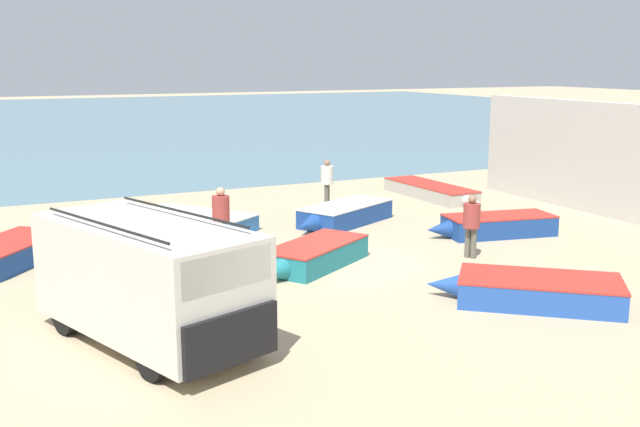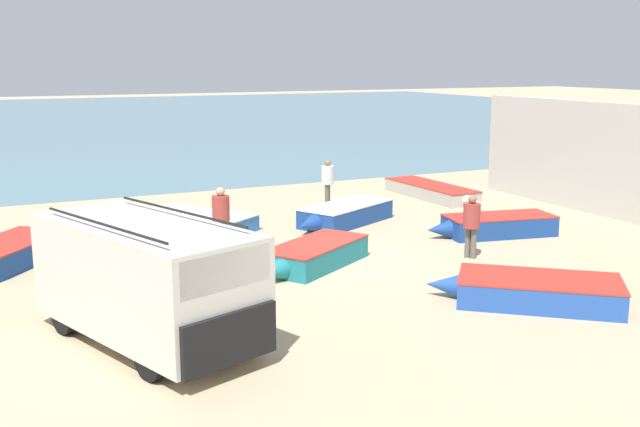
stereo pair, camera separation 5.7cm
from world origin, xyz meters
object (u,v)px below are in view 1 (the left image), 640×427
fishing_rowboat_5 (433,191)px  fishing_rowboat_4 (7,254)px  fishing_rowboat_3 (193,220)px  fisherman_1 (472,220)px  fisherman_2 (221,214)px  parked_van (148,278)px  fishing_rowboat_0 (313,255)px  fishing_rowboat_2 (495,225)px  fishing_rowboat_1 (534,290)px  fisherman_0 (327,179)px  fishing_rowboat_6 (343,214)px

fishing_rowboat_5 → fishing_rowboat_4: bearing=-79.9°
fishing_rowboat_3 → fisherman_1: 8.84m
fishing_rowboat_3 → fisherman_2: fisherman_2 is taller
fisherman_1 → fisherman_2: bearing=121.7°
parked_van → fishing_rowboat_0: size_ratio=1.44×
fishing_rowboat_2 → fishing_rowboat_5: bearing=-96.3°
fishing_rowboat_1 → fisherman_1: bearing=-66.8°
fishing_rowboat_4 → fishing_rowboat_3: bearing=149.5°
fishing_rowboat_2 → fishing_rowboat_4: (-13.46, 2.81, -0.00)m
parked_van → fisherman_2: parked_van is taller
parked_van → fishing_rowboat_3: (3.51, 9.13, -0.99)m
fisherman_0 → fishing_rowboat_5: bearing=-143.9°
fishing_rowboat_3 → fishing_rowboat_5: fishing_rowboat_3 is taller
fishing_rowboat_2 → fisherman_0: bearing=-57.2°
fishing_rowboat_0 → fishing_rowboat_4: fishing_rowboat_4 is taller
fishing_rowboat_6 → fisherman_2: size_ratio=2.27×
parked_van → fishing_rowboat_3: size_ratio=1.24×
fisherman_0 → fisherman_1: size_ratio=1.00×
fishing_rowboat_1 → fisherman_1: 3.96m
fishing_rowboat_5 → fisherman_2: bearing=-67.9°
fishing_rowboat_0 → fisherman_0: bearing=-151.2°
fishing_rowboat_5 → fishing_rowboat_6: 5.82m
fishing_rowboat_5 → fishing_rowboat_3: bearing=-85.5°
fishing_rowboat_1 → fishing_rowboat_6: (0.01, 8.95, 0.02)m
fishing_rowboat_2 → fishing_rowboat_3: 9.32m
fishing_rowboat_0 → fishing_rowboat_2: fishing_rowboat_2 is taller
fishing_rowboat_0 → fishing_rowboat_1: 5.65m
fishing_rowboat_5 → fisherman_1: size_ratio=3.19×
fishing_rowboat_2 → fisherman_2: fisherman_2 is taller
parked_van → fishing_rowboat_0: bearing=105.0°
fishing_rowboat_0 → fishing_rowboat_6: size_ratio=0.90×
fishing_rowboat_0 → fishing_rowboat_5: size_ratio=0.68×
fishing_rowboat_5 → fishing_rowboat_6: (-5.22, -2.59, 0.06)m
fishing_rowboat_6 → fisherman_1: fisherman_1 is taller
fishing_rowboat_5 → fisherman_1: (-4.11, -7.81, 0.76)m
fishing_rowboat_3 → fishing_rowboat_6: 4.79m
fishing_rowboat_4 → fishing_rowboat_2: bearing=116.7°
fisherman_1 → fisherman_2: fisherman_2 is taller
fishing_rowboat_4 → fisherman_1: bearing=106.1°
fishing_rowboat_0 → fisherman_2: bearing=-88.2°
fisherman_1 → fishing_rowboat_4: bearing=130.0°
fishing_rowboat_0 → fishing_rowboat_4: (-7.04, 3.59, 0.00)m
fishing_rowboat_5 → fisherman_0: fisherman_0 is taller
parked_van → fisherman_2: 6.72m
fishing_rowboat_5 → fisherman_0: 4.45m
fishing_rowboat_4 → fishing_rowboat_5: bearing=140.3°
parked_van → fishing_rowboat_1: bearing=61.1°
fishing_rowboat_2 → fishing_rowboat_5: 6.27m
fisherman_0 → fisherman_2: size_ratio=0.93×
parked_van → fisherman_0: (8.89, 10.46, -0.24)m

